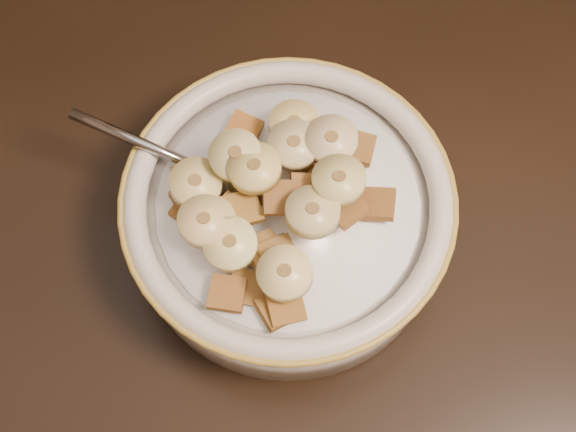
{
  "coord_description": "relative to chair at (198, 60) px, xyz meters",
  "views": [
    {
      "loc": [
        0.01,
        -0.04,
        1.23
      ],
      "look_at": [
        0.01,
        0.16,
        0.78
      ],
      "focal_mm": 50.0,
      "sensor_mm": 36.0,
      "label": 1
    }
  ],
  "objects": [
    {
      "name": "chair",
      "position": [
        0.0,
        0.0,
        0.0
      ],
      "size": [
        0.51,
        0.51,
        0.9
      ],
      "primitive_type": "cube",
      "rotation": [
        0.0,
        0.0,
        -0.34
      ],
      "color": "black",
      "rests_on": "floor"
    },
    {
      "name": "cereal_bowl",
      "position": [
        0.11,
        -0.35,
        0.32
      ],
      "size": [
        0.19,
        0.19,
        0.05
      ],
      "primitive_type": "cylinder",
      "color": "silver",
      "rests_on": "table"
    },
    {
      "name": "milk",
      "position": [
        0.11,
        -0.35,
        0.35
      ],
      "size": [
        0.16,
        0.16,
        0.0
      ],
      "primitive_type": "cylinder",
      "color": "white",
      "rests_on": "cereal_bowl"
    },
    {
      "name": "spoon",
      "position": [
        0.08,
        -0.34,
        0.35
      ],
      "size": [
        0.06,
        0.05,
        0.01
      ],
      "primitive_type": "ellipsoid",
      "rotation": [
        0.0,
        0.0,
        4.35
      ],
      "color": "gray",
      "rests_on": "cereal_bowl"
    },
    {
      "name": "cereal_square_0",
      "position": [
        0.07,
        -0.41,
        0.35
      ],
      "size": [
        0.02,
        0.02,
        0.01
      ],
      "primitive_type": "cube",
      "rotation": [
        -0.05,
        0.03,
        2.98
      ],
      "color": "#915F31",
      "rests_on": "milk"
    },
    {
      "name": "cereal_square_1",
      "position": [
        0.1,
        -0.42,
        0.35
      ],
      "size": [
        0.03,
        0.03,
        0.01
      ],
      "primitive_type": "cube",
      "rotation": [
        0.18,
        -0.04,
        2.1
      ],
      "color": "#905A23",
      "rests_on": "milk"
    },
    {
      "name": "cereal_square_2",
      "position": [
        0.15,
        -0.32,
        0.35
      ],
      "size": [
        0.02,
        0.02,
        0.01
      ],
      "primitive_type": "cube",
      "rotation": [
        0.09,
        -0.04,
        1.32
      ],
      "color": "brown",
      "rests_on": "milk"
    },
    {
      "name": "cereal_square_3",
      "position": [
        0.05,
        -0.35,
        0.35
      ],
      "size": [
        0.03,
        0.03,
        0.01
      ],
      "primitive_type": "cube",
      "rotation": [
        0.22,
        -0.03,
        2.14
      ],
      "color": "brown",
      "rests_on": "milk"
    },
    {
      "name": "cereal_square_4",
      "position": [
        0.14,
        -0.36,
        0.36
      ],
      "size": [
        0.03,
        0.03,
        0.01
      ],
      "primitive_type": "cube",
      "rotation": [
        -0.16,
        0.12,
        2.16
      ],
      "color": "brown",
      "rests_on": "milk"
    },
    {
      "name": "cereal_square_5",
      "position": [
        0.12,
        -0.35,
        0.37
      ],
      "size": [
        0.02,
        0.02,
        0.01
      ],
      "primitive_type": "cube",
      "rotation": [
        0.12,
        -0.11,
        1.58
      ],
      "color": "brown",
      "rests_on": "milk"
    },
    {
      "name": "cereal_square_6",
      "position": [
        0.08,
        -0.41,
        0.35
      ],
      "size": [
        0.02,
        0.02,
        0.01
      ],
      "primitive_type": "cube",
      "rotation": [
        -0.22,
        -0.01,
        2.97
      ],
      "color": "olive",
      "rests_on": "milk"
    },
    {
      "name": "cereal_square_7",
      "position": [
        0.14,
        -0.31,
        0.35
      ],
      "size": [
        0.03,
        0.03,
        0.01
      ],
      "primitive_type": "cube",
      "rotation": [
        -0.17,
        0.17,
        0.43
      ],
      "color": "brown",
      "rests_on": "milk"
    },
    {
      "name": "cereal_square_8",
      "position": [
        0.05,
        -0.34,
        0.35
      ],
      "size": [
        0.03,
        0.03,
        0.01
      ],
      "primitive_type": "cube",
      "rotation": [
        0.15,
        0.17,
        1.86
      ],
      "color": "brown",
      "rests_on": "milk"
    },
    {
      "name": "cereal_square_9",
      "position": [
        0.13,
        -0.35,
        0.37
      ],
      "size": [
        0.03,
        0.03,
        0.01
      ],
      "primitive_type": "cube",
      "rotation": [
        -0.09,
        0.16,
        1.22
      ],
      "color": "#914C19",
      "rests_on": "milk"
    },
    {
      "name": "cereal_square_10",
      "position": [
        0.11,
        -0.33,
        0.36
      ],
      "size": [
        0.03,
        0.03,
        0.01
      ],
      "primitive_type": "cube",
      "rotation": [
        -0.19,
        -0.04,
        2.65
      ],
      "color": "brown",
      "rests_on": "milk"
    },
    {
      "name": "cereal_square_11",
      "position": [
        0.1,
        -0.36,
        0.37
      ],
      "size": [
        0.02,
        0.02,
        0.01
      ],
      "primitive_type": "cube",
      "rotation": [
        0.23,
        0.14,
        0.06
      ],
      "color": "brown",
      "rests_on": "milk"
    },
    {
      "name": "cereal_square_12",
      "position": [
        0.09,
        -0.39,
        0.36
      ],
      "size": [
        0.03,
        0.03,
        0.01
      ],
      "primitive_type": "cube",
      "rotation": [
        0.25,
        0.02,
        2.09
      ],
      "color": "olive",
      "rests_on": "milk"
    },
    {
      "name": "cereal_square_13",
      "position": [
        0.05,
        -0.34,
        0.35
      ],
      "size": [
        0.03,
        0.03,
        0.01
      ],
      "primitive_type": "cube",
      "rotation": [
        -0.19,
        0.02,
        1.16
      ],
      "color": "brown",
      "rests_on": "milk"
    },
    {
      "name": "cereal_square_14",
      "position": [
        0.14,
        -0.34,
        0.36
      ],
      "size": [
        0.02,
        0.02,
        0.01
      ],
      "primitive_type": "cube",
      "rotation": [
        -0.02,
        0.13,
        0.17
      ],
      "color": "#97681E",
      "rests_on": "milk"
    },
    {
      "name": "cereal_square_15",
      "position": [
        0.08,
        -0.3,
        0.35
      ],
      "size": [
        0.03,
        0.03,
        0.01
      ],
      "primitive_type": "cube",
      "rotation": [
        -0.07,
        -0.14,
        2.74
      ],
      "color": "#965D28",
      "rests_on": "milk"
    },
    {
      "name": "cereal_square_16",
      "position": [
        0.11,
        -0.42,
        0.36
      ],
      "size": [
        0.02,
        0.03,
        0.01
      ],
      "primitive_type": "cube",
      "rotation": [
        0.2,
        0.09,
        0.26
      ],
      "color": "brown",
      "rests_on": "milk"
    },
    {
      "name": "cereal_square_17",
      "position": [
        0.06,
        -0.37,
        0.35
      ],
      "size": [
        0.03,
        0.03,
        0.01
      ],
      "primitive_type": "cube",
      "rotation": [
        -0.08,
        0.02,
        0.74
      ],
      "color": "brown",
      "rests_on": "milk"
    },
    {
      "name": "cereal_square_18",
      "position": [
        0.07,
        -0.37,
        0.36
      ],
      "size": [
        0.03,
        0.03,
        0.01
      ],
      "primitive_type": "cube",
      "rotation": [
        0.17,
        0.05,
        0.94
      ],
      "color": "brown",
      "rests_on": "milk"
    },
    {
      "name": "cereal_square_19",
      "position": [
        0.16,
        -0.36,
        0.36
      ],
      "size": [
        0.02,
        0.02,
        0.01
      ],
      "primitive_type": "cube",
      "rotation": [
        -0.2,
        0.06,
        1.42
      ],
      "color": "brown",
      "rests_on": "milk"
    },
    {
      "name": "cereal_square_20",
      "position": [
        0.11,
        -0.3,
        0.36
      ],
      "size": [
        0.02,
        0.02,
        0.01
      ],
      "primitive_type": "cube",
      "rotation": [
        0.13,
        -0.05,
        1.61
      ],
      "color": "brown",
      "rests_on": "milk"
    },
    {
      "name": "cereal_square_21",
      "position": [
        0.05,
        -0.36,
        0.35
      ],
      "size": [
        0.03,
        0.03,
        0.01
      ],
      "primitive_type": "cube",
      "rotation": [
        0.07,
        0.01,
        0.99
      ],
      "color": "olive",
      "rests_on": "milk"
    },
    {
      "name": "cereal_square_22",
      "position": [
        0.08,
        -0.36,
        0.37
      ],
      "size": [
        0.03,
        0.03,
        0.01
      ],
      "primitive_type": "cube",
      "rotation": [
        0.07,
        -0.12,
        1.9
      ],
      "color": "brown",
      "rests_on": "milk"
    },
    {
      "name": "cereal_square_23",
      "position": [
        0.1,
        -0.39,
        0.36
      ],
      "size": [
        0.03,
        0.03,
        0.01
      ],
      "primitive_type": "cube",
      "rotation": [
        0.13,
        -0.05,
        2.01
      ],
      "color": "olive",
      "rests_on": "milk"
    },
    {
      "name": "cereal_square_24",
      "position": [
        0.1,
        -0.39,
        0.36
      ],
      "size": [
        0.03,
        0.03,
        0.01
      ],
      "primitive_type": "cube",
      "rotation": [
        0.2,
        0.04,
        2.09
      ],
      "color": "brown",
      "rests_on": "milk"
    },
    {
      "name": "banana_slice_0",
      "position": [
        0.06,
        -0.37,
        0.37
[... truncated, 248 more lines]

